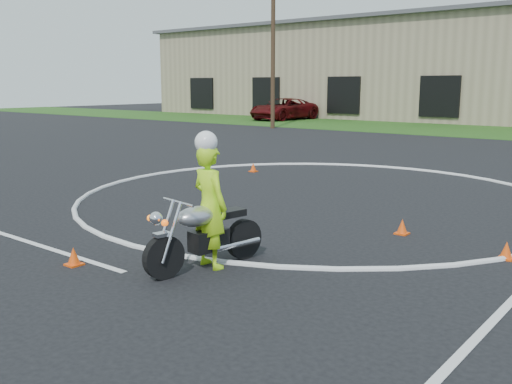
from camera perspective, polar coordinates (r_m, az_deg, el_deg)
The scene contains 6 objects.
ground at distance 12.48m, azimuth -1.44°, elevation -2.53°, with size 120.00×120.00×0.00m, color black.
course_markings at distance 15.04m, azimuth 15.83°, elevation -0.63°, with size 19.05×19.05×0.12m.
primary_motorcycle at distance 8.94m, azimuth -5.24°, elevation -4.18°, with size 0.86×2.20×1.17m.
rider_primary_grp at distance 8.93m, azimuth -4.66°, elevation -1.04°, with size 0.79×0.59×2.16m.
pickup_grp at distance 47.18m, azimuth 2.79°, elevation 8.28°, with size 3.29×6.49×1.76m.
warehouse at distance 55.65m, azimuth 11.25°, elevation 11.84°, with size 41.00×17.00×8.30m.
Camera 1 is at (7.83, -9.29, 2.86)m, focal length 40.00 mm.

